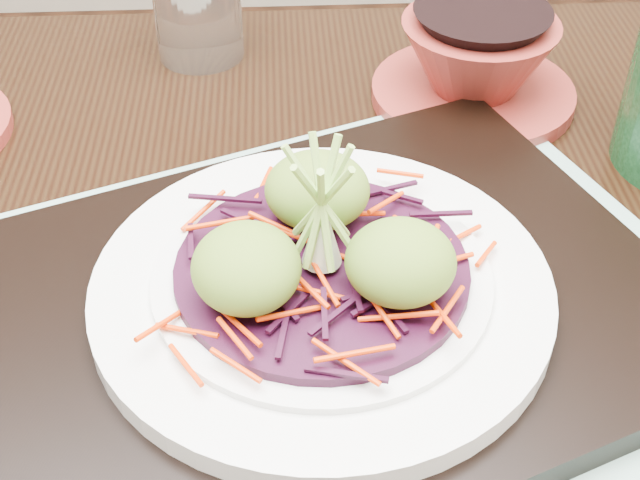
{
  "coord_description": "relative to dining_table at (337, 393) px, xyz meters",
  "views": [
    {
      "loc": [
        0.07,
        -0.49,
        1.2
      ],
      "look_at": [
        0.1,
        -0.07,
        0.84
      ],
      "focal_mm": 50.0,
      "sensor_mm": 36.0,
      "label": 1
    }
  ],
  "objects": [
    {
      "name": "scallion_garnish",
      "position": [
        -0.01,
        -0.03,
        0.2
      ],
      "size": [
        0.07,
        0.07,
        0.1
      ],
      "primitive_type": null,
      "color": "#8EBE4C",
      "rests_on": "cabbage_bed"
    },
    {
      "name": "cabbage_bed",
      "position": [
        -0.01,
        -0.03,
        0.15
      ],
      "size": [
        0.18,
        0.18,
        0.01
      ],
      "primitive_type": "cylinder",
      "color": "#2F091F",
      "rests_on": "white_plate"
    },
    {
      "name": "carrot_julienne",
      "position": [
        -0.01,
        -0.03,
        0.16
      ],
      "size": [
        0.22,
        0.22,
        0.01
      ],
      "primitive_type": null,
      "color": "red",
      "rests_on": "cabbage_bed"
    },
    {
      "name": "serving_tray",
      "position": [
        -0.01,
        -0.03,
        0.12
      ],
      "size": [
        0.53,
        0.47,
        0.02
      ],
      "primitive_type": "cube",
      "rotation": [
        0.0,
        0.0,
        0.38
      ],
      "color": "black",
      "rests_on": "placemat"
    },
    {
      "name": "dining_table",
      "position": [
        0.0,
        0.0,
        0.0
      ],
      "size": [
        1.26,
        0.84,
        0.79
      ],
      "rotation": [
        0.0,
        0.0,
        -0.0
      ],
      "color": "black",
      "rests_on": "ground"
    },
    {
      "name": "guacamole_scoops",
      "position": [
        -0.01,
        -0.03,
        0.18
      ],
      "size": [
        0.16,
        0.14,
        0.05
      ],
      "color": "olive",
      "rests_on": "cabbage_bed"
    },
    {
      "name": "terracotta_bowl_set",
      "position": [
        0.13,
        0.24,
        0.14
      ],
      "size": [
        0.21,
        0.21,
        0.07
      ],
      "rotation": [
        0.0,
        0.0,
        -0.22
      ],
      "color": "maroon",
      "rests_on": "dining_table"
    },
    {
      "name": "placemat",
      "position": [
        -0.01,
        -0.03,
        0.11
      ],
      "size": [
        0.62,
        0.56,
        0.0
      ],
      "primitive_type": "cube",
      "rotation": [
        0.0,
        0.0,
        0.38
      ],
      "color": "gray",
      "rests_on": "dining_table"
    },
    {
      "name": "white_plate",
      "position": [
        -0.01,
        -0.03,
        0.14
      ],
      "size": [
        0.29,
        0.29,
        0.02
      ],
      "color": "silver",
      "rests_on": "serving_tray"
    }
  ]
}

